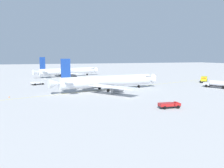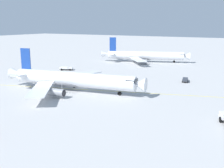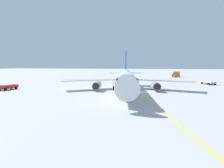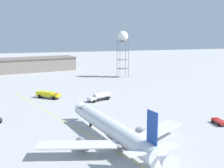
% 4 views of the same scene
% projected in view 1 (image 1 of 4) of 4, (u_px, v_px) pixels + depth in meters
% --- Properties ---
extents(ground_plane, '(600.00, 600.00, 0.00)m').
position_uv_depth(ground_plane, '(104.00, 89.00, 87.98)').
color(ground_plane, '#B2B2B2').
extents(airliner_main, '(36.52, 41.81, 11.48)m').
position_uv_depth(airliner_main, '(107.00, 82.00, 83.19)').
color(airliner_main, white).
rests_on(airliner_main, ground_plane).
extents(airliner_secondary, '(33.70, 41.13, 12.08)m').
position_uv_depth(airliner_secondary, '(67.00, 72.00, 140.08)').
color(airliner_secondary, white).
rests_on(airliner_secondary, ground_plane).
extents(baggage_truck_truck, '(4.43, 2.59, 1.22)m').
position_uv_depth(baggage_truck_truck, '(136.00, 79.00, 117.42)').
color(baggage_truck_truck, '#232326').
rests_on(baggage_truck_truck, ground_plane).
extents(pushback_tug_truck, '(4.41, 5.70, 1.30)m').
position_uv_depth(pushback_tug_truck, '(37.00, 83.00, 99.89)').
color(pushback_tug_truck, '#232326').
rests_on(pushback_tug_truck, ground_plane).
extents(fuel_tanker_truck, '(9.80, 6.08, 2.87)m').
position_uv_depth(fuel_tanker_truck, '(217.00, 84.00, 89.83)').
color(fuel_tanker_truck, '#232326').
rests_on(fuel_tanker_truck, ground_plane).
extents(ops_pickup_truck, '(2.61, 5.29, 1.41)m').
position_uv_depth(ops_pickup_truck, '(169.00, 105.00, 54.94)').
color(ops_pickup_truck, '#232326').
rests_on(ops_pickup_truck, ground_plane).
extents(fire_tender_truck, '(9.00, 8.57, 2.50)m').
position_uv_depth(fire_tender_truck, '(204.00, 79.00, 110.22)').
color(fire_tender_truck, '#232326').
rests_on(fire_tender_truck, ground_plane).
extents(taxiway_centreline, '(39.21, 127.39, 0.01)m').
position_uv_depth(taxiway_centreline, '(114.00, 89.00, 88.18)').
color(taxiway_centreline, yellow).
rests_on(taxiway_centreline, ground_plane).
extents(safety_cone_near, '(0.36, 0.36, 0.55)m').
position_uv_depth(safety_cone_near, '(9.00, 97.00, 69.04)').
color(safety_cone_near, orange).
rests_on(safety_cone_near, ground_plane).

